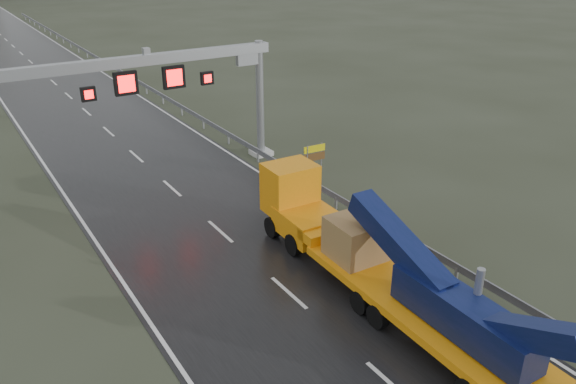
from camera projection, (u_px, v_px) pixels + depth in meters
ground at (353, 350)px, 18.94m from camera, size 400.00×400.00×0.00m
road at (69, 96)px, 49.60m from camera, size 11.00×200.00×0.02m
guardrail at (176, 104)px, 44.65m from camera, size 0.20×140.00×1.40m
sign_gantry at (185, 77)px, 31.46m from camera, size 14.90×1.20×7.42m
heavy_haul_truck at (373, 258)px, 21.39m from camera, size 3.05×17.25×4.03m
exit_sign_pair at (314, 156)px, 31.26m from camera, size 1.35×0.13×2.32m
striped_barrier at (282, 169)px, 32.40m from camera, size 0.70×0.43×1.12m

